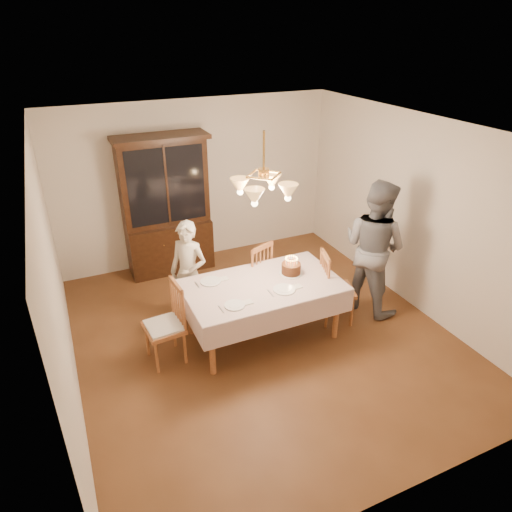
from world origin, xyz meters
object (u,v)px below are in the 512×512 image
china_hutch (166,208)px  birthday_cake (291,269)px  elderly_woman (189,273)px  chair_far_side (253,278)px  dining_table (263,289)px

china_hutch → birthday_cake: size_ratio=7.20×
china_hutch → birthday_cake: china_hutch is taller
elderly_woman → birthday_cake: 1.32m
birthday_cake → chair_far_side: bearing=113.0°
chair_far_side → elderly_woman: bearing=178.3°
dining_table → elderly_woman: bearing=134.8°
dining_table → birthday_cake: bearing=11.1°
chair_far_side → elderly_woman: (-0.89, 0.03, 0.27)m
china_hutch → elderly_woman: 1.57m
chair_far_side → birthday_cake: (0.26, -0.61, 0.39)m
birthday_cake → china_hutch: bearing=115.2°
dining_table → birthday_cake: (0.43, 0.08, 0.15)m
china_hutch → birthday_cake: bearing=-64.8°
china_hutch → chair_far_side: (0.76, -1.56, -0.60)m
dining_table → chair_far_side: 0.76m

